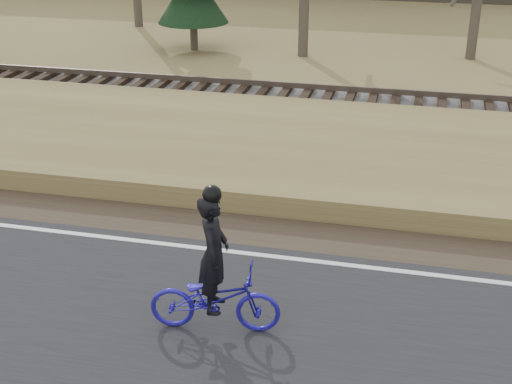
# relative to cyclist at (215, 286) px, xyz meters

# --- Properties ---
(ground) EXTENTS (120.00, 120.00, 0.00)m
(ground) POSITION_rel_cyclist_xyz_m (0.74, 2.02, -0.77)
(ground) COLOR olive
(ground) RESTS_ON ground
(road) EXTENTS (120.00, 6.00, 0.06)m
(road) POSITION_rel_cyclist_xyz_m (0.74, -0.48, -0.74)
(road) COLOR black
(road) RESTS_ON ground
(edge_line) EXTENTS (120.00, 0.12, 0.01)m
(edge_line) POSITION_rel_cyclist_xyz_m (0.74, 2.22, -0.70)
(edge_line) COLOR silver
(edge_line) RESTS_ON road
(shoulder) EXTENTS (120.00, 1.60, 0.04)m
(shoulder) POSITION_rel_cyclist_xyz_m (0.74, 3.22, -0.75)
(shoulder) COLOR #473A2B
(shoulder) RESTS_ON ground
(embankment) EXTENTS (120.00, 5.00, 0.44)m
(embankment) POSITION_rel_cyclist_xyz_m (0.74, 6.22, -0.55)
(embankment) COLOR olive
(embankment) RESTS_ON ground
(ballast) EXTENTS (120.00, 3.00, 0.45)m
(ballast) POSITION_rel_cyclist_xyz_m (0.74, 10.02, -0.54)
(ballast) COLOR slate
(ballast) RESTS_ON ground
(railroad) EXTENTS (120.00, 2.40, 0.29)m
(railroad) POSITION_rel_cyclist_xyz_m (0.74, 10.02, -0.24)
(railroad) COLOR black
(railroad) RESTS_ON ballast
(cyclist) EXTENTS (1.93, 0.90, 2.24)m
(cyclist) POSITION_rel_cyclist_xyz_m (0.00, 0.00, 0.00)
(cyclist) COLOR #2117A0
(cyclist) RESTS_ON road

